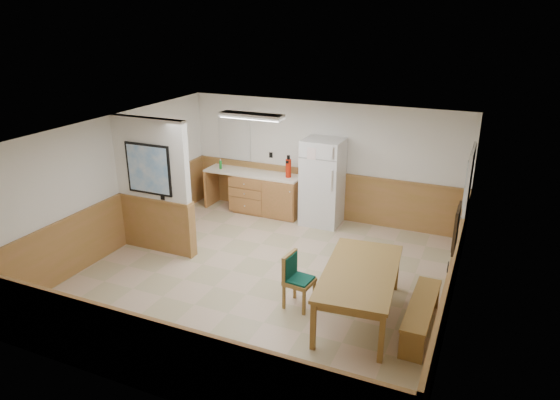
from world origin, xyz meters
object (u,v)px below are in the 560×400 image
at_px(dining_bench, 421,310).
at_px(soap_bottle, 221,165).
at_px(fire_extinguisher, 288,168).
at_px(dining_table, 360,276).
at_px(refrigerator, 322,182).
at_px(dining_chair, 295,276).

xyz_separation_m(dining_bench, soap_bottle, (-4.95, 3.11, 0.65)).
height_order(fire_extinguisher, soap_bottle, fire_extinguisher).
bearing_deg(fire_extinguisher, dining_table, -57.07).
bearing_deg(dining_table, refrigerator, 112.30).
xyz_separation_m(dining_chair, fire_extinguisher, (-1.47, 3.24, 0.62)).
bearing_deg(dining_table, soap_bottle, 136.96).
relative_size(dining_bench, soap_bottle, 7.92).
xyz_separation_m(refrigerator, dining_table, (1.64, -3.09, -0.24)).
xyz_separation_m(dining_bench, fire_extinguisher, (-3.32, 3.15, 0.77)).
height_order(dining_bench, dining_chair, dining_chair).
bearing_deg(fire_extinguisher, soap_bottle, 176.90).
distance_m(dining_table, dining_bench, 0.94).
distance_m(dining_table, dining_chair, 0.99).
bearing_deg(soap_bottle, dining_bench, -32.12).
bearing_deg(soap_bottle, fire_extinguisher, 1.73).
bearing_deg(soap_bottle, dining_table, -37.29).
xyz_separation_m(dining_chair, soap_bottle, (-3.09, 3.19, 0.50)).
height_order(refrigerator, fire_extinguisher, refrigerator).
relative_size(dining_table, dining_chair, 2.47).
height_order(dining_table, dining_chair, dining_chair).
bearing_deg(dining_bench, soap_bottle, 148.40).
bearing_deg(dining_chair, refrigerator, 108.61).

